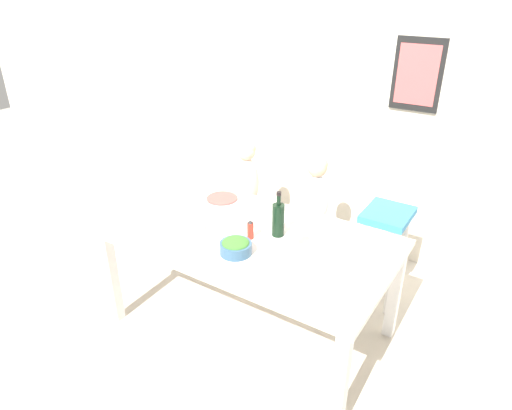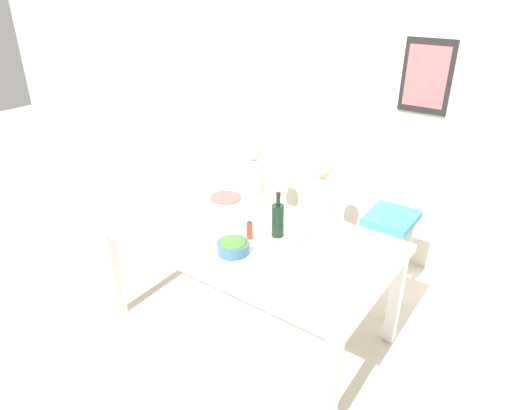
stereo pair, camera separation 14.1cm
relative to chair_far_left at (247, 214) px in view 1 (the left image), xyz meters
name	(u,v)px [view 1 (the left image)]	position (x,y,z in m)	size (l,w,h in m)	color
ground_plane	(250,325)	(0.53, -0.76, -0.39)	(14.00, 14.00, 0.00)	#BCB2A3
wall_back	(348,92)	(0.53, 0.69, 0.96)	(10.00, 0.09, 2.70)	beige
dining_table	(250,246)	(0.53, -0.76, 0.26)	(1.80, 1.01, 0.73)	silver
chair_far_left	(247,214)	(0.00, 0.00, 0.00)	(0.36, 0.43, 0.46)	silver
chair_far_center	(313,235)	(0.62, 0.00, 0.00)	(0.36, 0.43, 0.46)	silver
chair_right_highchair	(385,233)	(1.17, 0.00, 0.19)	(0.31, 0.37, 0.75)	silver
person_child_left	(247,175)	(0.00, 0.00, 0.36)	(0.20, 0.20, 0.56)	beige
person_child_center	(316,193)	(0.62, 0.00, 0.36)	(0.20, 0.20, 0.56)	silver
wine_bottle	(278,219)	(0.68, -0.66, 0.46)	(0.08, 0.08, 0.30)	black
paper_towel_roll	(196,215)	(0.22, -0.90, 0.46)	(0.10, 0.10, 0.23)	white
wine_glass_near	(295,231)	(0.85, -0.75, 0.47)	(0.06, 0.06, 0.17)	white
salad_bowl_large	(236,246)	(0.58, -0.98, 0.39)	(0.19, 0.19, 0.09)	#335675
dinner_plate_front_left	(157,225)	(-0.04, -1.00, 0.35)	(0.23, 0.23, 0.01)	silver
dinner_plate_back_left	(222,198)	(0.08, -0.44, 0.35)	(0.23, 0.23, 0.01)	#D14C47
dinner_plate_back_right	(350,242)	(1.10, -0.51, 0.35)	(0.23, 0.23, 0.01)	silver
condiment_bottle_hot_sauce	(250,230)	(0.56, -0.79, 0.41)	(0.04, 0.04, 0.13)	red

